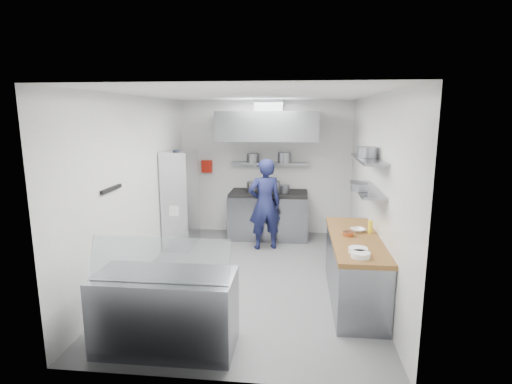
# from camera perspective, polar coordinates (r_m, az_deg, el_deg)

# --- Properties ---
(floor) EXTENTS (5.00, 5.00, 0.00)m
(floor) POSITION_cam_1_polar(r_m,az_deg,el_deg) (6.43, -0.58, -12.05)
(floor) COLOR #5C5C5F
(floor) RESTS_ON ground
(ceiling) EXTENTS (5.00, 5.00, 0.00)m
(ceiling) POSITION_cam_1_polar(r_m,az_deg,el_deg) (5.91, -0.63, 13.73)
(ceiling) COLOR silver
(ceiling) RESTS_ON wall_back
(wall_back) EXTENTS (3.60, 2.80, 0.02)m
(wall_back) POSITION_cam_1_polar(r_m,az_deg,el_deg) (8.47, 1.36, 3.49)
(wall_back) COLOR white
(wall_back) RESTS_ON floor
(wall_front) EXTENTS (3.60, 2.80, 0.02)m
(wall_front) POSITION_cam_1_polar(r_m,az_deg,el_deg) (3.62, -5.22, -7.19)
(wall_front) COLOR white
(wall_front) RESTS_ON floor
(wall_left) EXTENTS (2.80, 5.00, 0.02)m
(wall_left) POSITION_cam_1_polar(r_m,az_deg,el_deg) (6.47, -16.63, 0.60)
(wall_left) COLOR white
(wall_left) RESTS_ON floor
(wall_right) EXTENTS (2.80, 5.00, 0.02)m
(wall_right) POSITION_cam_1_polar(r_m,az_deg,el_deg) (6.08, 16.49, -0.06)
(wall_right) COLOR white
(wall_right) RESTS_ON floor
(gas_range) EXTENTS (1.60, 0.80, 0.90)m
(gas_range) POSITION_cam_1_polar(r_m,az_deg,el_deg) (8.26, 1.79, -3.44)
(gas_range) COLOR gray
(gas_range) RESTS_ON floor
(cooktop) EXTENTS (1.57, 0.78, 0.06)m
(cooktop) POSITION_cam_1_polar(r_m,az_deg,el_deg) (8.15, 1.81, -0.18)
(cooktop) COLOR black
(cooktop) RESTS_ON gas_range
(stock_pot_left) EXTENTS (0.29, 0.29, 0.20)m
(stock_pot_left) POSITION_cam_1_polar(r_m,az_deg,el_deg) (8.15, -0.33, 0.76)
(stock_pot_left) COLOR slate
(stock_pot_left) RESTS_ON cooktop
(stock_pot_mid) EXTENTS (0.33, 0.33, 0.24)m
(stock_pot_mid) POSITION_cam_1_polar(r_m,az_deg,el_deg) (8.00, 2.28, 0.69)
(stock_pot_mid) COLOR slate
(stock_pot_mid) RESTS_ON cooktop
(stock_pot_right) EXTENTS (0.23, 0.23, 0.16)m
(stock_pot_right) POSITION_cam_1_polar(r_m,az_deg,el_deg) (8.07, 4.01, 0.48)
(stock_pot_right) COLOR slate
(stock_pot_right) RESTS_ON cooktop
(over_range_shelf) EXTENTS (1.60, 0.30, 0.04)m
(over_range_shelf) POSITION_cam_1_polar(r_m,az_deg,el_deg) (8.29, 1.96, 4.15)
(over_range_shelf) COLOR gray
(over_range_shelf) RESTS_ON wall_back
(shelf_pot_a) EXTENTS (0.25, 0.25, 0.18)m
(shelf_pot_a) POSITION_cam_1_polar(r_m,az_deg,el_deg) (8.29, -0.48, 4.92)
(shelf_pot_a) COLOR slate
(shelf_pot_a) RESTS_ON over_range_shelf
(shelf_pot_b) EXTENTS (0.27, 0.27, 0.22)m
(shelf_pot_b) POSITION_cam_1_polar(r_m,az_deg,el_deg) (8.10, 4.06, 4.88)
(shelf_pot_b) COLOR slate
(shelf_pot_b) RESTS_ON over_range_shelf
(extractor_hood) EXTENTS (1.90, 1.15, 0.55)m
(extractor_hood) POSITION_cam_1_polar(r_m,az_deg,el_deg) (7.82, 1.78, 9.46)
(extractor_hood) COLOR gray
(extractor_hood) RESTS_ON wall_back
(hood_duct) EXTENTS (0.55, 0.55, 0.24)m
(hood_duct) POSITION_cam_1_polar(r_m,az_deg,el_deg) (8.04, 1.92, 12.21)
(hood_duct) COLOR slate
(hood_duct) RESTS_ON extractor_hood
(red_firebox) EXTENTS (0.22, 0.10, 0.26)m
(red_firebox) POSITION_cam_1_polar(r_m,az_deg,el_deg) (8.60, -7.02, 3.66)
(red_firebox) COLOR #B0190E
(red_firebox) RESTS_ON wall_back
(chef) EXTENTS (0.73, 0.59, 1.72)m
(chef) POSITION_cam_1_polar(r_m,az_deg,el_deg) (7.48, 1.27, -1.77)
(chef) COLOR #151941
(chef) RESTS_ON floor
(wire_rack) EXTENTS (0.50, 0.90, 1.85)m
(wire_rack) POSITION_cam_1_polar(r_m,az_deg,el_deg) (7.76, -10.68, -0.99)
(wire_rack) COLOR silver
(wire_rack) RESTS_ON floor
(rack_bin_a) EXTENTS (0.18, 0.22, 0.20)m
(rack_bin_a) POSITION_cam_1_polar(r_m,az_deg,el_deg) (7.47, -11.39, -2.48)
(rack_bin_a) COLOR white
(rack_bin_a) RESTS_ON wire_rack
(rack_bin_b) EXTENTS (0.14, 0.18, 0.16)m
(rack_bin_b) POSITION_cam_1_polar(r_m,az_deg,el_deg) (7.80, -10.54, 1.88)
(rack_bin_b) COLOR yellow
(rack_bin_b) RESTS_ON wire_rack
(rack_jar) EXTENTS (0.12, 0.12, 0.18)m
(rack_jar) POSITION_cam_1_polar(r_m,az_deg,el_deg) (7.29, -11.30, 5.18)
(rack_jar) COLOR black
(rack_jar) RESTS_ON wire_rack
(knife_strip) EXTENTS (0.04, 0.55, 0.05)m
(knife_strip) POSITION_cam_1_polar(r_m,az_deg,el_deg) (5.63, -19.97, 0.41)
(knife_strip) COLOR black
(knife_strip) RESTS_ON wall_left
(prep_counter_base) EXTENTS (0.62, 2.00, 0.84)m
(prep_counter_base) POSITION_cam_1_polar(r_m,az_deg,el_deg) (5.73, 13.82, -10.83)
(prep_counter_base) COLOR gray
(prep_counter_base) RESTS_ON floor
(prep_counter_top) EXTENTS (0.65, 2.04, 0.06)m
(prep_counter_top) POSITION_cam_1_polar(r_m,az_deg,el_deg) (5.58, 14.03, -6.54)
(prep_counter_top) COLOR brown
(prep_counter_top) RESTS_ON prep_counter_base
(plate_stack_a) EXTENTS (0.22, 0.22, 0.06)m
(plate_stack_a) POSITION_cam_1_polar(r_m,az_deg,el_deg) (4.83, 14.72, -8.67)
(plate_stack_a) COLOR white
(plate_stack_a) RESTS_ON prep_counter_top
(plate_stack_b) EXTENTS (0.23, 0.23, 0.06)m
(plate_stack_b) POSITION_cam_1_polar(r_m,az_deg,el_deg) (4.97, 14.38, -8.06)
(plate_stack_b) COLOR white
(plate_stack_b) RESTS_ON prep_counter_top
(copper_pan) EXTENTS (0.14, 0.14, 0.06)m
(copper_pan) POSITION_cam_1_polar(r_m,az_deg,el_deg) (5.59, 13.02, -5.83)
(copper_pan) COLOR #BB5F34
(copper_pan) RESTS_ON prep_counter_top
(squeeze_bottle) EXTENTS (0.06, 0.06, 0.18)m
(squeeze_bottle) POSITION_cam_1_polar(r_m,az_deg,el_deg) (5.77, 16.02, -4.81)
(squeeze_bottle) COLOR yellow
(squeeze_bottle) RESTS_ON prep_counter_top
(mixing_bowl) EXTENTS (0.26, 0.26, 0.05)m
(mixing_bowl) POSITION_cam_1_polar(r_m,az_deg,el_deg) (5.81, 14.35, -5.30)
(mixing_bowl) COLOR white
(mixing_bowl) RESTS_ON prep_counter_top
(wall_shelf_lower) EXTENTS (0.30, 1.30, 0.04)m
(wall_shelf_lower) POSITION_cam_1_polar(r_m,az_deg,el_deg) (5.74, 15.51, 0.37)
(wall_shelf_lower) COLOR gray
(wall_shelf_lower) RESTS_ON wall_right
(wall_shelf_upper) EXTENTS (0.30, 1.30, 0.04)m
(wall_shelf_upper) POSITION_cam_1_polar(r_m,az_deg,el_deg) (5.68, 15.73, 4.53)
(wall_shelf_upper) COLOR gray
(wall_shelf_upper) RESTS_ON wall_right
(shelf_pot_c) EXTENTS (0.23, 0.23, 0.10)m
(shelf_pot_c) POSITION_cam_1_polar(r_m,az_deg,el_deg) (5.50, 14.56, 0.69)
(shelf_pot_c) COLOR slate
(shelf_pot_c) RESTS_ON wall_shelf_lower
(shelf_pot_d) EXTENTS (0.29, 0.29, 0.14)m
(shelf_pot_d) POSITION_cam_1_polar(r_m,az_deg,el_deg) (5.76, 15.61, 5.53)
(shelf_pot_d) COLOR slate
(shelf_pot_d) RESTS_ON wall_shelf_upper
(display_case) EXTENTS (1.50, 0.70, 0.85)m
(display_case) POSITION_cam_1_polar(r_m,az_deg,el_deg) (4.63, -12.74, -16.30)
(display_case) COLOR gray
(display_case) RESTS_ON floor
(display_glass) EXTENTS (1.47, 0.19, 0.42)m
(display_glass) POSITION_cam_1_polar(r_m,az_deg,el_deg) (4.26, -13.64, -9.31)
(display_glass) COLOR silver
(display_glass) RESTS_ON display_case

